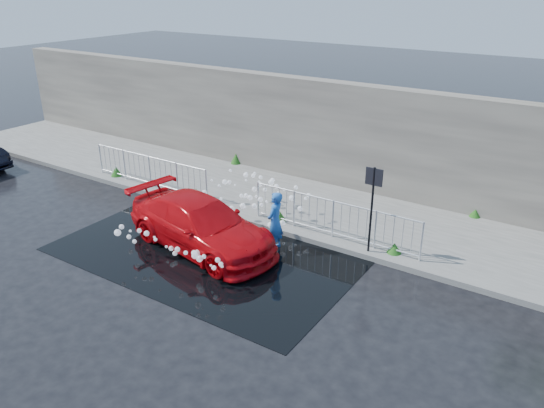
{
  "coord_description": "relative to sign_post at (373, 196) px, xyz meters",
  "views": [
    {
      "loc": [
        8.85,
        -8.62,
        6.87
      ],
      "look_at": [
        1.42,
        2.7,
        1.0
      ],
      "focal_mm": 35.0,
      "sensor_mm": 36.0,
      "label": 1
    }
  ],
  "objects": [
    {
      "name": "sign_post",
      "position": [
        0.0,
        0.0,
        0.0
      ],
      "size": [
        0.45,
        0.06,
        2.5
      ],
      "color": "black",
      "rests_on": "ground"
    },
    {
      "name": "pavement",
      "position": [
        -4.2,
        1.9,
        -1.65
      ],
      "size": [
        30.0,
        4.0,
        0.15
      ],
      "primitive_type": "cube",
      "color": "#5C5C58",
      "rests_on": "ground"
    },
    {
      "name": "railing_left",
      "position": [
        -8.2,
        0.25,
        -0.99
      ],
      "size": [
        5.05,
        0.05,
        1.1
      ],
      "color": "silver",
      "rests_on": "pavement"
    },
    {
      "name": "puddle",
      "position": [
        -3.7,
        -2.1,
        -1.72
      ],
      "size": [
        8.0,
        5.0,
        0.01
      ],
      "primitive_type": "cube",
      "color": "black",
      "rests_on": "ground"
    },
    {
      "name": "water_spray",
      "position": [
        -3.82,
        -0.84,
        -0.99
      ],
      "size": [
        3.66,
        5.45,
        1.05
      ],
      "color": "white",
      "rests_on": "ground"
    },
    {
      "name": "weeds",
      "position": [
        -4.77,
        1.41,
        -1.4
      ],
      "size": [
        12.17,
        3.93,
        0.4
      ],
      "color": "#114213",
      "rests_on": "pavement"
    },
    {
      "name": "curb",
      "position": [
        -4.2,
        -0.1,
        -1.64
      ],
      "size": [
        30.0,
        0.25,
        0.16
      ],
      "primitive_type": "cube",
      "color": "#5C5C58",
      "rests_on": "ground"
    },
    {
      "name": "red_car",
      "position": [
        -4.01,
        -2.0,
        -1.04
      ],
      "size": [
        4.95,
        2.65,
        1.36
      ],
      "primitive_type": "imported",
      "rotation": [
        0.0,
        0.0,
        1.41
      ],
      "color": "red",
      "rests_on": "ground"
    },
    {
      "name": "person",
      "position": [
        -2.28,
        -1.02,
        -0.89
      ],
      "size": [
        0.47,
        0.65,
        1.66
      ],
      "primitive_type": "imported",
      "rotation": [
        0.0,
        0.0,
        -1.45
      ],
      "color": "blue",
      "rests_on": "ground"
    },
    {
      "name": "railing_right",
      "position": [
        -1.2,
        0.25,
        -0.99
      ],
      "size": [
        5.05,
        0.05,
        1.1
      ],
      "color": "silver",
      "rests_on": "pavement"
    },
    {
      "name": "ground",
      "position": [
        -4.2,
        -3.1,
        -1.72
      ],
      "size": [
        90.0,
        90.0,
        0.0
      ],
      "primitive_type": "plane",
      "color": "black",
      "rests_on": "ground"
    },
    {
      "name": "retaining_wall",
      "position": [
        -4.2,
        4.1,
        0.18
      ],
      "size": [
        30.0,
        0.6,
        3.5
      ],
      "primitive_type": "cube",
      "color": "#564F48",
      "rests_on": "pavement"
    }
  ]
}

